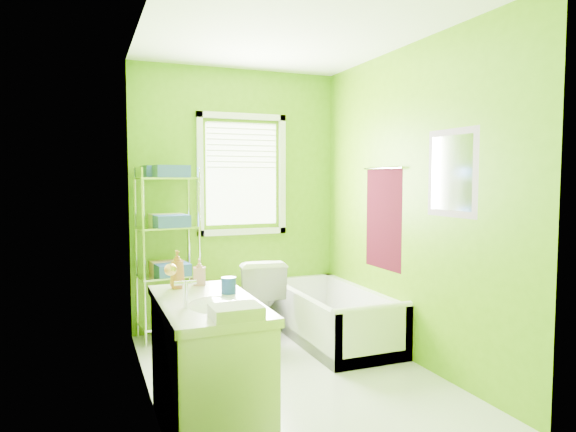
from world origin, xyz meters
name	(u,v)px	position (x,y,z in m)	size (l,w,h in m)	color
ground	(290,375)	(0.00, 0.00, 0.00)	(2.90, 2.90, 0.00)	silver
room_envelope	(291,174)	(0.00, 0.00, 1.55)	(2.14, 2.94, 2.62)	#558E06
window	(242,168)	(0.05, 1.42, 1.61)	(0.92, 0.05, 1.22)	white
door	(173,281)	(-1.04, -1.00, 1.00)	(0.09, 0.80, 2.00)	white
right_wall_decor	(408,202)	(1.04, -0.02, 1.32)	(0.04, 1.48, 1.17)	#3B0612
bathtub	(333,323)	(0.69, 0.64, 0.16)	(0.72, 1.55, 0.50)	white
toilet	(258,296)	(0.10, 1.07, 0.38)	(0.42, 0.74, 0.76)	white
vanity	(208,363)	(-0.79, -0.67, 0.43)	(0.55, 1.07, 1.05)	white
wire_shelf_unit	(170,234)	(-0.70, 1.26, 0.99)	(0.58, 0.47, 1.63)	silver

